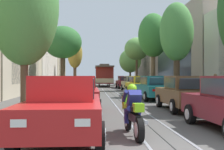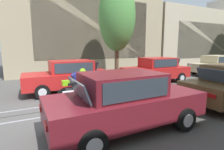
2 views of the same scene
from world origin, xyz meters
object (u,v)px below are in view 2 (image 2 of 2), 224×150
Objects in this scene: parked_car_red_second_left at (156,70)px; parked_car_red_near_left at (69,76)px; parked_car_maroon_near_right at (125,101)px; motorcycle_with_rider at (80,85)px; street_tree_kerb_left_near at (117,16)px; parked_car_beige_mid_left at (216,65)px; fire_hydrant at (120,74)px.

parked_car_red_near_left is at bearing -90.97° from parked_car_red_second_left.
parked_car_red_near_left and parked_car_maroon_near_right have the same top height.
parked_car_maroon_near_right is at bearing 7.08° from motorcycle_with_rider.
street_tree_kerb_left_near is 6.30m from motorcycle_with_rider.
street_tree_kerb_left_near reaches higher than parked_car_red_near_left.
parked_car_red_near_left is 11.82m from parked_car_beige_mid_left.
parked_car_red_near_left is 1.79m from motorcycle_with_rider.
parked_car_red_second_left is 5.20× the size of fire_hydrant.
street_tree_kerb_left_near is at bearing 135.16° from motorcycle_with_rider.
motorcycle_with_rider is (-3.07, -0.38, -0.15)m from parked_car_maroon_near_right.
parked_car_red_near_left is 1.00× the size of parked_car_red_second_left.
parked_car_red_second_left reaches higher than motorcycle_with_rider.
street_tree_kerb_left_near is 3.31× the size of motorcycle_with_rider.
parked_car_red_second_left and parked_car_beige_mid_left have the same top height.
parked_car_red_second_left is 2.42m from fire_hydrant.
parked_car_red_second_left reaches higher than fire_hydrant.
parked_car_red_second_left is 1.00× the size of parked_car_maroon_near_right.
street_tree_kerb_left_near is at bearing -102.52° from parked_car_beige_mid_left.
parked_car_red_second_left is 0.66× the size of street_tree_kerb_left_near.
parked_car_beige_mid_left is at bearing 77.48° from street_tree_kerb_left_near.
parked_car_maroon_near_right is (4.75, -5.08, 0.00)m from parked_car_red_second_left.
parked_car_red_second_left is at bearing 107.15° from motorcycle_with_rider.
parked_car_maroon_near_right reaches higher than fire_hydrant.
parked_car_red_second_left is (0.09, 5.54, 0.00)m from parked_car_red_near_left.
fire_hydrant is at bearing -135.57° from parked_car_red_second_left.
parked_car_red_near_left reaches higher than fire_hydrant.
street_tree_kerb_left_near is 7.84× the size of fire_hydrant.
parked_car_red_near_left is at bearing -177.74° from motorcycle_with_rider.
parked_car_maroon_near_right is at bearing -66.56° from parked_car_beige_mid_left.
parked_car_red_near_left is at bearing -174.69° from parked_car_maroon_near_right.
parked_car_maroon_near_right is 5.22× the size of fire_hydrant.
parked_car_red_near_left is at bearing -63.09° from street_tree_kerb_left_near.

